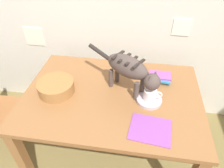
# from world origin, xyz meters

# --- Properties ---
(dining_table) EXTENTS (1.35, 0.95, 0.74)m
(dining_table) POSITION_xyz_m (0.07, 1.49, 0.66)
(dining_table) COLOR brown
(dining_table) RESTS_ON ground_plane
(cat) EXTENTS (0.57, 0.37, 0.30)m
(cat) POSITION_xyz_m (0.20, 1.54, 0.95)
(cat) COLOR #4D403A
(cat) RESTS_ON dining_table
(saucer_bowl) EXTENTS (0.19, 0.19, 0.03)m
(saucer_bowl) POSITION_xyz_m (0.36, 1.45, 0.75)
(saucer_bowl) COLOR #BDABB6
(saucer_bowl) RESTS_ON dining_table
(coffee_mug) EXTENTS (0.13, 0.09, 0.08)m
(coffee_mug) POSITION_xyz_m (0.36, 1.45, 0.81)
(coffee_mug) COLOR silver
(coffee_mug) RESTS_ON saucer_bowl
(magazine) EXTENTS (0.29, 0.25, 0.01)m
(magazine) POSITION_xyz_m (0.37, 1.19, 0.74)
(magazine) COLOR #8B4598
(magazine) RESTS_ON dining_table
(book_stack) EXTENTS (0.20, 0.14, 0.05)m
(book_stack) POSITION_xyz_m (0.43, 1.72, 0.77)
(book_stack) COLOR #3487CC
(book_stack) RESTS_ON dining_table
(wicker_basket) EXTENTS (0.28, 0.28, 0.09)m
(wicker_basket) POSITION_xyz_m (-0.36, 1.45, 0.79)
(wicker_basket) COLOR #9D6A38
(wicker_basket) RESTS_ON dining_table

